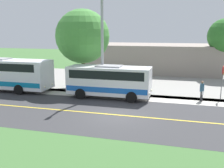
# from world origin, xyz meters

# --- Properties ---
(ground_plane) EXTENTS (120.00, 120.00, 0.00)m
(ground_plane) POSITION_xyz_m (0.00, 0.00, 0.00)
(ground_plane) COLOR #3D6633
(road_surface) EXTENTS (8.00, 100.00, 0.01)m
(road_surface) POSITION_xyz_m (0.00, 0.00, 0.00)
(road_surface) COLOR #333335
(road_surface) RESTS_ON ground
(sidewalk) EXTENTS (2.40, 100.00, 0.01)m
(sidewalk) POSITION_xyz_m (-5.20, 0.00, 0.00)
(sidewalk) COLOR #B2ADA3
(sidewalk) RESTS_ON ground
(parking_lot_surface) EXTENTS (14.00, 36.00, 0.01)m
(parking_lot_surface) POSITION_xyz_m (-12.40, 3.00, 0.00)
(parking_lot_surface) COLOR gray
(parking_lot_surface) RESTS_ON ground
(road_centre_line) EXTENTS (0.16, 100.00, 0.00)m
(road_centre_line) POSITION_xyz_m (0.00, 0.00, 0.01)
(road_centre_line) COLOR gold
(road_centre_line) RESTS_ON ground
(shuttle_bus_front) EXTENTS (2.59, 7.16, 2.79)m
(shuttle_bus_front) POSITION_xyz_m (-4.47, -1.76, 1.54)
(shuttle_bus_front) COLOR white
(shuttle_bus_front) RESTS_ON ground
(pedestrian_with_bags) EXTENTS (0.72, 0.34, 1.67)m
(pedestrian_with_bags) POSITION_xyz_m (-5.28, 5.85, 0.90)
(pedestrian_with_bags) COLOR #262628
(pedestrian_with_bags) RESTS_ON ground
(stop_sign) EXTENTS (0.76, 0.07, 2.88)m
(stop_sign) POSITION_xyz_m (-6.10, 7.43, 1.96)
(stop_sign) COLOR slate
(stop_sign) RESTS_ON ground
(street_light_pole) EXTENTS (1.97, 0.24, 8.44)m
(street_light_pole) POSITION_xyz_m (-4.88, -2.52, 4.63)
(street_light_pole) COLOR #9E9EA3
(street_light_pole) RESTS_ON ground
(tree_curbside) EXTENTS (5.23, 5.23, 7.74)m
(tree_curbside) POSITION_xyz_m (-7.40, -5.27, 5.12)
(tree_curbside) COLOR #4C3826
(tree_curbside) RESTS_ON ground
(commercial_building) EXTENTS (10.00, 18.07, 3.78)m
(commercial_building) POSITION_xyz_m (-21.40, -0.03, 1.89)
(commercial_building) COLOR gray
(commercial_building) RESTS_ON ground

